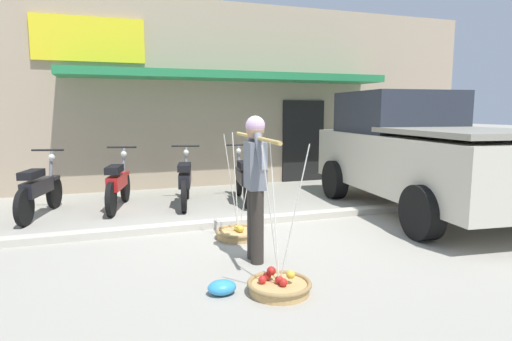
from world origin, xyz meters
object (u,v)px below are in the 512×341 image
(fruit_basket_right_side, at_px, (239,233))
(motorcycle_second_in_row, at_px, (118,184))
(fruit_basket_left_side, at_px, (279,285))
(motorcycle_nearest_shop, at_px, (39,190))
(motorcycle_end_of_row, at_px, (243,179))
(fruit_vendor, at_px, (255,178))
(motorcycle_third_in_row, at_px, (185,181))
(parked_truck, at_px, (417,152))
(plastic_litter_bag, at_px, (222,287))

(fruit_basket_right_side, relative_size, motorcycle_second_in_row, 0.81)
(fruit_basket_left_side, relative_size, motorcycle_nearest_shop, 0.81)
(motorcycle_second_in_row, bearing_deg, motorcycle_nearest_shop, -171.61)
(motorcycle_nearest_shop, xyz_separation_m, motorcycle_end_of_row, (3.54, 0.02, 0.00))
(motorcycle_second_in_row, xyz_separation_m, motorcycle_end_of_row, (2.29, -0.16, 0.00))
(fruit_basket_right_side, bearing_deg, fruit_basket_left_side, -94.81)
(fruit_basket_right_side, xyz_separation_m, motorcycle_end_of_row, (0.78, 2.27, 0.38))
(fruit_basket_left_side, bearing_deg, fruit_vendor, 85.13)
(motorcycle_third_in_row, distance_m, parked_truck, 4.19)
(motorcycle_second_in_row, height_order, motorcycle_end_of_row, same)
(motorcycle_second_in_row, distance_m, motorcycle_third_in_row, 1.19)
(fruit_basket_right_side, height_order, motorcycle_nearest_shop, fruit_basket_right_side)
(motorcycle_end_of_row, distance_m, plastic_litter_bag, 4.27)
(fruit_basket_left_side, bearing_deg, motorcycle_second_in_row, 107.49)
(fruit_basket_left_side, xyz_separation_m, parked_truck, (3.60, 2.47, 0.95))
(motorcycle_second_in_row, bearing_deg, motorcycle_third_in_row, -4.33)
(fruit_basket_right_side, relative_size, motorcycle_third_in_row, 0.81)
(fruit_basket_right_side, relative_size, motorcycle_end_of_row, 0.80)
(fruit_vendor, xyz_separation_m, plastic_litter_bag, (-0.61, -0.79, -0.91))
(fruit_basket_right_side, xyz_separation_m, plastic_litter_bag, (-0.69, -1.72, -0.00))
(plastic_litter_bag, bearing_deg, motorcycle_third_in_row, 84.82)
(motorcycle_nearest_shop, distance_m, parked_truck, 6.44)
(fruit_basket_right_side, height_order, plastic_litter_bag, fruit_basket_right_side)
(motorcycle_second_in_row, xyz_separation_m, plastic_litter_bag, (0.82, -4.15, -0.38))
(motorcycle_nearest_shop, height_order, parked_truck, parked_truck)
(motorcycle_second_in_row, height_order, plastic_litter_bag, motorcycle_second_in_row)
(motorcycle_third_in_row, distance_m, motorcycle_end_of_row, 1.10)
(motorcycle_second_in_row, xyz_separation_m, parked_truck, (4.96, -1.82, 0.58))
(fruit_basket_left_side, distance_m, motorcycle_nearest_shop, 4.88)
(fruit_basket_right_side, relative_size, parked_truck, 0.30)
(parked_truck, bearing_deg, motorcycle_third_in_row, 155.29)
(fruit_vendor, xyz_separation_m, motorcycle_end_of_row, (0.86, 3.20, -0.53))
(motorcycle_third_in_row, xyz_separation_m, parked_truck, (3.77, -1.73, 0.58))
(fruit_vendor, relative_size, fruit_basket_left_side, 1.29)
(fruit_basket_left_side, height_order, motorcycle_nearest_shop, fruit_basket_left_side)
(motorcycle_second_in_row, relative_size, motorcycle_third_in_row, 1.00)
(motorcycle_nearest_shop, xyz_separation_m, motorcycle_second_in_row, (1.25, 0.18, 0.00))
(fruit_basket_left_side, height_order, motorcycle_second_in_row, fruit_basket_left_side)
(motorcycle_third_in_row, bearing_deg, motorcycle_nearest_shop, -177.78)
(fruit_vendor, bearing_deg, motorcycle_end_of_row, 75.01)
(fruit_vendor, bearing_deg, motorcycle_third_in_row, 94.24)
(parked_truck, xyz_separation_m, plastic_litter_bag, (-4.13, -2.33, -0.96))
(fruit_vendor, height_order, motorcycle_third_in_row, fruit_vendor)
(parked_truck, bearing_deg, motorcycle_nearest_shop, 165.20)
(motorcycle_end_of_row, bearing_deg, fruit_basket_right_side, -108.97)
(motorcycle_second_in_row, bearing_deg, motorcycle_end_of_row, -4.06)
(motorcycle_end_of_row, bearing_deg, motorcycle_second_in_row, 175.94)
(motorcycle_second_in_row, height_order, parked_truck, parked_truck)
(motorcycle_third_in_row, bearing_deg, plastic_litter_bag, -95.18)
(motorcycle_third_in_row, relative_size, parked_truck, 0.37)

